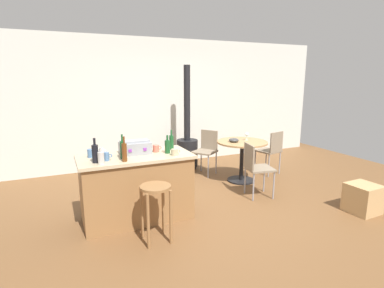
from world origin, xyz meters
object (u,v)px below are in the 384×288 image
Objects in this scene: bottle_4 at (171,142)px; folding_chair_left at (271,149)px; bottle_2 at (167,146)px; serving_bowl at (234,140)px; folding_chair_far at (256,166)px; wood_stove at (187,145)px; folding_chair_near at (206,149)px; bottle_5 at (95,153)px; cup_2 at (91,153)px; cup_3 at (106,156)px; kitchen_island at (137,187)px; bottle_0 at (124,152)px; cup_4 at (101,152)px; toolbox at (135,147)px; wooden_stool at (156,200)px; bottle_1 at (101,158)px; cup_0 at (156,148)px; dining_table at (242,151)px; bottle_3 at (122,149)px; cardboard_box at (363,198)px; wine_glass at (247,135)px; cup_1 at (175,152)px.

folding_chair_left is at bearing 17.14° from bottle_4.
bottle_2 is 1.35× the size of serving_bowl.
folding_chair_far is 1.92m from wood_stove.
bottle_5 reaches higher than folding_chair_near.
cup_2 is 1.05× the size of cup_3.
kitchen_island is 4.77× the size of bottle_0.
bottle_2 is 2.20× the size of cup_4.
kitchen_island is 13.43× the size of cup_3.
folding_chair_left is 2.49m from bottle_4.
toolbox is 0.46m from cup_3.
bottle_0 is at bearing -139.72° from folding_chair_near.
bottle_4 is (0.50, 0.79, 0.49)m from wooden_stool.
cup_3 is (0.16, -0.25, 0.00)m from cup_2.
bottle_1 is at bearing -78.22° from cup_2.
wood_stove is at bearing 55.63° from cup_0.
wooden_stool is 3.46× the size of bottle_1.
dining_table is 0.27m from serving_bowl.
bottle_3 reaches higher than wooden_stool.
cup_0 is 1.12× the size of cup_3.
folding_chair_far is 3.55× the size of bottle_2.
cardboard_box is (2.94, -1.20, -0.77)m from toolbox.
bottle_5 is (-0.52, -0.16, 0.55)m from kitchen_island.
cup_3 is (-0.81, -0.06, -0.04)m from bottle_2.
wood_stove is (-0.21, 0.48, -0.00)m from folding_chair_near.
cup_4 reaches higher than wooden_stool.
wooden_stool is 4.73× the size of wine_glass.
bottle_1 reaches higher than cup_0.
bottle_1 is 0.46m from cup_4.
cup_2 is at bearing -146.92° from cup_4.
cup_0 is at bearing 156.00° from cardboard_box.
cup_3 is 0.60× the size of serving_bowl.
cup_4 is at bearing 174.69° from folding_chair_far.
cup_0 is at bearing -157.57° from serving_bowl.
bottle_1 reaches higher than kitchen_island.
wine_glass is at bearing 17.45° from toolbox.
dining_table is (2.09, 1.41, 0.07)m from wooden_stool.
dining_table is at bearing 33.99° from wooden_stool.
wooden_stool is 6.24× the size of cup_3.
cardboard_box is at bearing -64.46° from folding_chair_near.
bottle_5 is (-2.66, -0.90, 0.43)m from dining_table.
cup_1 is 2.75m from cardboard_box.
toolbox reaches higher than cardboard_box.
wine_glass is (2.22, 1.47, 0.35)m from wooden_stool.
bottle_3 is at bearing -159.83° from wine_glass.
cup_4 is (-3.29, -0.63, 0.42)m from folding_chair_left.
cup_2 reaches higher than cup_1.
bottle_4 is 2.56× the size of cup_3.
bottle_3 is at bearing -162.48° from bottle_4.
cup_1 is (0.45, -0.30, -0.04)m from toolbox.
bottle_4 is at bearing 13.05° from kitchen_island.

